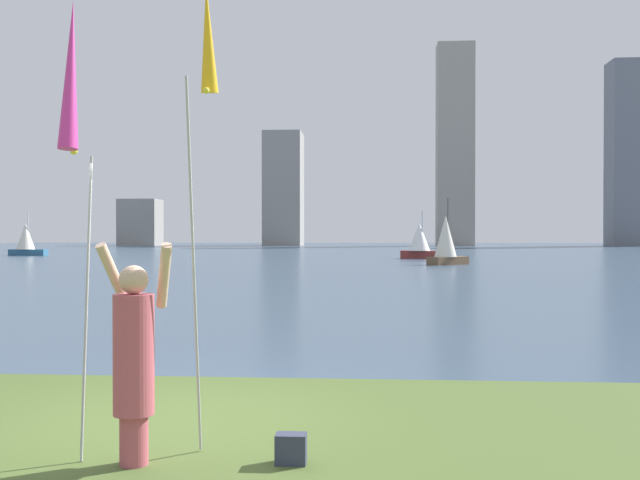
# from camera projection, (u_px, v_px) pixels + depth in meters

# --- Properties ---
(ground) EXTENTS (120.00, 138.00, 0.12)m
(ground) POSITION_uv_depth(u_px,v_px,m) (346.00, 256.00, 58.18)
(ground) COLOR #475B28
(person) EXTENTS (0.67, 0.49, 1.83)m
(person) POSITION_uv_depth(u_px,v_px,m) (134.00, 355.00, 5.94)
(person) COLOR #B24C59
(person) RESTS_ON ground
(kite_flag_left) EXTENTS (0.16, 0.58, 3.79)m
(kite_flag_left) POSITION_uv_depth(u_px,v_px,m) (71.00, 85.00, 5.81)
(kite_flag_left) COLOR #B2B2B7
(kite_flag_left) RESTS_ON ground
(kite_flag_right) EXTENTS (0.16, 0.94, 4.14)m
(kite_flag_right) POSITION_uv_depth(u_px,v_px,m) (207.00, 53.00, 6.54)
(kite_flag_right) COLOR #B2B2B7
(kite_flag_right) RESTS_ON ground
(bag) EXTENTS (0.25, 0.17, 0.25)m
(bag) POSITION_uv_depth(u_px,v_px,m) (291.00, 449.00, 5.97)
(bag) COLOR #33384C
(bag) RESTS_ON ground
(sailboat_0) EXTENTS (2.57, 2.40, 3.87)m
(sailboat_0) POSITION_uv_depth(u_px,v_px,m) (446.00, 242.00, 42.11)
(sailboat_0) COLOR brown
(sailboat_0) RESTS_ON ground
(sailboat_3) EXTENTS (3.09, 2.11, 3.44)m
(sailboat_3) POSITION_uv_depth(u_px,v_px,m) (420.00, 241.00, 51.67)
(sailboat_3) COLOR maroon
(sailboat_3) RESTS_ON ground
(sailboat_4) EXTENTS (2.93, 1.49, 3.39)m
(sailboat_4) POSITION_uv_depth(u_px,v_px,m) (26.00, 240.00, 58.63)
(sailboat_4) COLOR #2D6084
(sailboat_4) RESTS_ON ground
(skyline_tower_0) EXTENTS (5.37, 4.46, 6.48)m
(skyline_tower_0) POSITION_uv_depth(u_px,v_px,m) (140.00, 222.00, 101.77)
(skyline_tower_0) COLOR gray
(skyline_tower_0) RESTS_ON ground
(skyline_tower_1) EXTENTS (5.28, 6.24, 15.95)m
(skyline_tower_1) POSITION_uv_depth(u_px,v_px,m) (284.00, 189.00, 102.73)
(skyline_tower_1) COLOR gray
(skyline_tower_1) RESTS_ON ground
(skyline_tower_2) EXTENTS (4.99, 3.79, 27.67)m
(skyline_tower_2) POSITION_uv_depth(u_px,v_px,m) (455.00, 145.00, 99.66)
(skyline_tower_2) COLOR gray
(skyline_tower_2) RESTS_ON ground
(skyline_tower_3) EXTENTS (6.50, 4.45, 25.03)m
(skyline_tower_3) POSITION_uv_depth(u_px,v_px,m) (633.00, 154.00, 98.22)
(skyline_tower_3) COLOR slate
(skyline_tower_3) RESTS_ON ground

